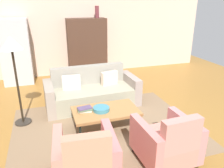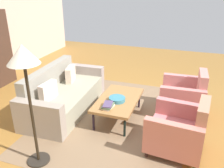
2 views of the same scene
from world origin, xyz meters
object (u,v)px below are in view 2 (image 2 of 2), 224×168
at_px(armchair_right, 185,97).
at_px(couch, 62,95).
at_px(coffee_table, 118,101).
at_px(fruit_bowl, 117,99).
at_px(book_stack, 108,106).
at_px(floor_lamp, 25,67).
at_px(armchair_left, 181,131).

bearing_deg(armchair_right, couch, 102.03).
height_order(coffee_table, fruit_bowl, fruit_bowl).
bearing_deg(armchair_right, book_stack, 125.98).
height_order(armchair_right, floor_lamp, floor_lamp).
xyz_separation_m(couch, armchair_left, (-0.60, -2.35, 0.06)).
bearing_deg(fruit_bowl, armchair_right, -59.52).
bearing_deg(floor_lamp, fruit_bowl, -27.04).
distance_m(couch, floor_lamp, 1.95).
height_order(couch, coffee_table, couch).
height_order(coffee_table, armchair_right, armchair_right).
relative_size(armchair_right, fruit_bowl, 2.96).
height_order(armchair_right, book_stack, armchair_right).
xyz_separation_m(armchair_left, armchair_right, (1.21, -0.00, 0.00)).
relative_size(armchair_right, book_stack, 3.24).
height_order(armchair_left, floor_lamp, floor_lamp).
xyz_separation_m(armchair_left, book_stack, (0.23, 1.24, 0.10)).
xyz_separation_m(armchair_left, floor_lamp, (-0.90, 1.89, 1.10)).
bearing_deg(armchair_left, fruit_bowl, 71.18).
xyz_separation_m(fruit_bowl, book_stack, (-0.29, 0.07, 0.00)).
distance_m(armchair_right, book_stack, 1.58).
relative_size(couch, floor_lamp, 1.24).
xyz_separation_m(couch, fruit_bowl, (-0.08, -1.19, 0.15)).
height_order(armchair_right, fruit_bowl, armchair_right).
distance_m(couch, armchair_left, 2.43).
bearing_deg(armchair_left, coffee_table, 67.85).
relative_size(armchair_right, floor_lamp, 0.51).
bearing_deg(floor_lamp, book_stack, -30.14).
bearing_deg(floor_lamp, couch, 16.95).
height_order(couch, book_stack, couch).
height_order(armchair_left, book_stack, armchair_left).
relative_size(fruit_bowl, floor_lamp, 0.17).
relative_size(armchair_left, book_stack, 3.24).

